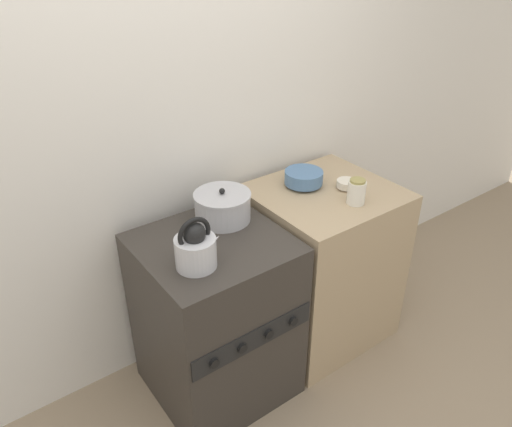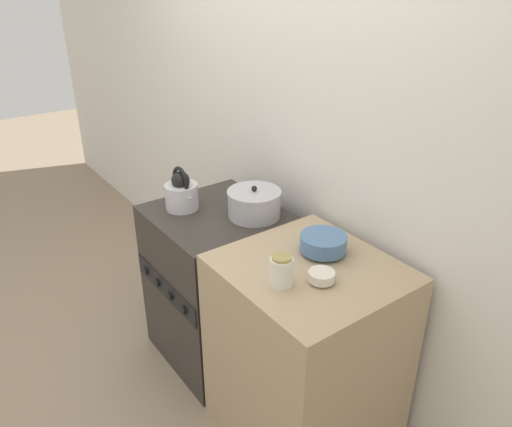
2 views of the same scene
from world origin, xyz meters
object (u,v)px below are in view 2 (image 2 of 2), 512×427
object	(u,v)px
cooking_pot	(254,203)
small_ceramic_bowl	(322,276)
enamel_bowl	(323,243)
stove	(219,285)
kettle	(182,193)
storage_jar	(281,271)

from	to	relation	value
cooking_pot	small_ceramic_bowl	bearing A→B (deg)	-13.36
enamel_bowl	stove	bearing A→B (deg)	-168.05
stove	small_ceramic_bowl	distance (m)	0.95
cooking_pot	stove	bearing A→B (deg)	-136.55
kettle	storage_jar	distance (m)	0.88
small_ceramic_bowl	storage_jar	xyz separation A→B (m)	(-0.08, -0.14, 0.04)
enamel_bowl	small_ceramic_bowl	distance (m)	0.22
kettle	storage_jar	size ratio (longest dim) A/B	1.79
stove	small_ceramic_bowl	xyz separation A→B (m)	(0.81, -0.02, 0.50)
stove	kettle	size ratio (longest dim) A/B	3.88
cooking_pot	storage_jar	size ratio (longest dim) A/B	2.12
stove	storage_jar	xyz separation A→B (m)	(0.73, -0.16, 0.54)
enamel_bowl	small_ceramic_bowl	world-z (taller)	enamel_bowl
enamel_bowl	storage_jar	world-z (taller)	storage_jar
kettle	stove	bearing A→B (deg)	37.72
enamel_bowl	storage_jar	xyz separation A→B (m)	(0.08, -0.29, 0.02)
enamel_bowl	storage_jar	size ratio (longest dim) A/B	1.56
cooking_pot	enamel_bowl	world-z (taller)	cooking_pot
stove	enamel_bowl	bearing A→B (deg)	11.95
stove	kettle	distance (m)	0.56
stove	storage_jar	world-z (taller)	storage_jar
small_ceramic_bowl	storage_jar	world-z (taller)	storage_jar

